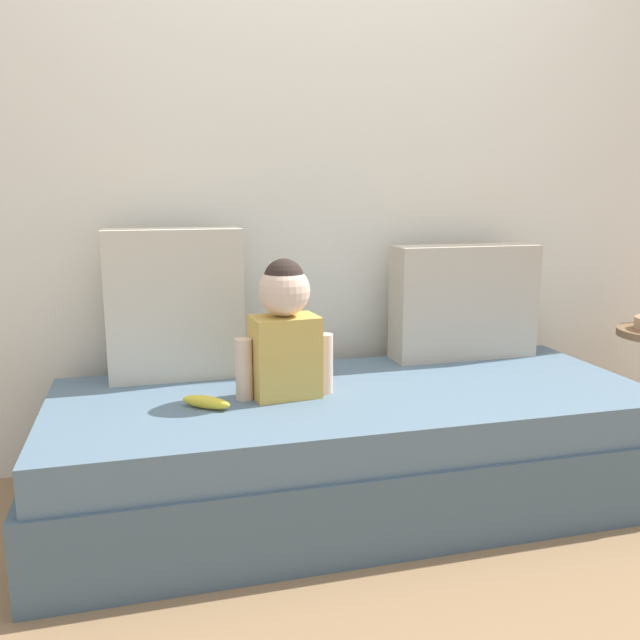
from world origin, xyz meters
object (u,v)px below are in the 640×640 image
object	(u,v)px
toddler	(285,329)
throw_pillow_left	(175,304)
banana	(206,402)
couch	(353,446)
throw_pillow_right	(464,302)

from	to	relation	value
toddler	throw_pillow_left	bearing A→B (deg)	135.16
banana	throw_pillow_left	bearing A→B (deg)	99.55
couch	throw_pillow_left	distance (m)	0.81
couch	toddler	bearing A→B (deg)	-178.88
toddler	throw_pillow_right	bearing A→B (deg)	22.12
couch	toddler	size ratio (longest dim) A/B	4.54
throw_pillow_right	banana	distance (m)	1.16
toddler	banana	distance (m)	0.34
couch	throw_pillow_left	xyz separation A→B (m)	(-0.57, 0.32, 0.47)
throw_pillow_left	throw_pillow_right	xyz separation A→B (m)	(1.14, 0.00, -0.04)
throw_pillow_left	throw_pillow_right	world-z (taller)	throw_pillow_left
throw_pillow_left	toddler	distance (m)	0.47
throw_pillow_right	banana	xyz separation A→B (m)	(-1.07, -0.38, -0.21)
couch	throw_pillow_right	xyz separation A→B (m)	(0.57, 0.32, 0.43)
throw_pillow_left	toddler	size ratio (longest dim) A/B	1.18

